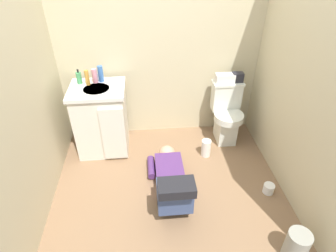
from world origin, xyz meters
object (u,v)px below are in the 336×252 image
at_px(faucet, 97,78).
at_px(trash_can, 297,245).
at_px(person_plumber, 171,181).
at_px(bottle_pink, 95,76).
at_px(toilet_paper_roll, 269,189).
at_px(soap_dispenser, 79,78).
at_px(toiletry_bag, 238,77).
at_px(tissue_box, 225,78).
at_px(bottle_amber, 87,78).
at_px(bottle_blue, 101,74).
at_px(toilet, 226,113).
at_px(vanity_cabinet, 102,119).
at_px(paper_towel_roll, 206,148).

bearing_deg(faucet, trash_can, -46.01).
distance_m(person_plumber, trash_can, 1.20).
relative_size(bottle_pink, toilet_paper_roll, 1.44).
bearing_deg(faucet, soap_dispenser, -173.99).
bearing_deg(toiletry_bag, tissue_box, 180.00).
relative_size(person_plumber, bottle_amber, 6.36).
distance_m(bottle_pink, bottle_blue, 0.07).
xyz_separation_m(faucet, bottle_amber, (-0.09, -0.06, 0.03)).
bearing_deg(toilet, tissue_box, 116.43).
bearing_deg(toiletry_bag, trash_can, -88.14).
distance_m(faucet, bottle_amber, 0.12).
relative_size(vanity_cabinet, toilet_paper_roll, 7.45).
height_order(toilet, bottle_amber, bottle_amber).
distance_m(toiletry_bag, paper_towel_roll, 0.91).
bearing_deg(trash_can, vanity_cabinet, 136.47).
xyz_separation_m(tissue_box, toiletry_bag, (0.15, 0.00, 0.01)).
distance_m(person_plumber, tissue_box, 1.36).
xyz_separation_m(toilet, toiletry_bag, (0.10, 0.09, 0.44)).
bearing_deg(vanity_cabinet, toiletry_bag, 5.39).
bearing_deg(vanity_cabinet, faucet, 91.31).
xyz_separation_m(toilet, paper_towel_roll, (-0.30, -0.32, -0.26)).
xyz_separation_m(faucet, bottle_pink, (-0.02, -0.01, 0.03)).
distance_m(soap_dispenser, paper_towel_roll, 1.64).
xyz_separation_m(tissue_box, bottle_blue, (-1.41, 0.01, 0.11)).
height_order(tissue_box, bottle_amber, bottle_amber).
relative_size(toiletry_bag, toilet_paper_roll, 1.13).
bearing_deg(trash_can, faucet, 133.99).
height_order(person_plumber, trash_can, person_plumber).
bearing_deg(toiletry_bag, soap_dispenser, -179.21).
relative_size(trash_can, toilet_paper_roll, 2.52).
relative_size(soap_dispenser, bottle_pink, 1.05).
relative_size(faucet, soap_dispenser, 0.60).
distance_m(toilet, paper_towel_roll, 0.51).
relative_size(toiletry_bag, trash_can, 0.45).
xyz_separation_m(tissue_box, bottle_amber, (-1.55, -0.07, 0.10)).
relative_size(person_plumber, paper_towel_roll, 5.03).
relative_size(paper_towel_roll, toilet_paper_roll, 1.92).
bearing_deg(soap_dispenser, bottle_blue, 7.66).
distance_m(person_plumber, toiletry_bag, 1.45).
xyz_separation_m(bottle_amber, paper_towel_roll, (1.29, -0.34, -0.80)).
xyz_separation_m(faucet, tissue_box, (1.45, 0.00, -0.07)).
relative_size(toiletry_bag, bottle_blue, 0.69).
relative_size(bottle_pink, paper_towel_roll, 0.75).
relative_size(faucet, toiletry_bag, 0.81).
bearing_deg(bottle_blue, bottle_pink, -162.40).
distance_m(person_plumber, bottle_amber, 1.42).
distance_m(vanity_cabinet, bottle_pink, 0.50).
distance_m(soap_dispenser, trash_can, 2.62).
height_order(vanity_cabinet, tissue_box, tissue_box).
bearing_deg(bottle_amber, soap_dispenser, 156.59).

